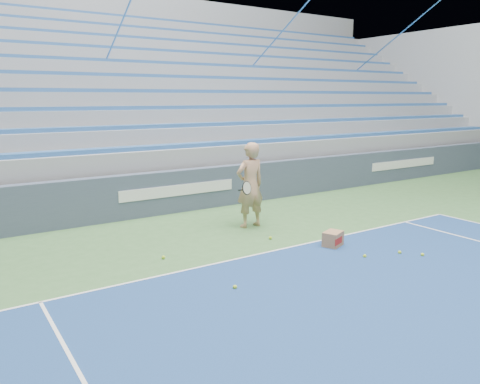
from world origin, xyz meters
name	(u,v)px	position (x,y,z in m)	size (l,w,h in m)	color
sponsor_barrier	(177,191)	(0.00, 15.88, 0.55)	(30.00, 0.32, 1.10)	#3D495E
bleachers	(105,115)	(0.00, 21.60, 2.36)	(31.00, 9.15, 7.30)	gray
tennis_player	(250,185)	(0.78, 13.62, 0.98)	(0.96, 0.85, 1.96)	tan
ball_box	(333,239)	(1.35, 11.49, 0.15)	(0.49, 0.45, 0.31)	#9A6E4A
tennis_ball_0	(163,257)	(-1.83, 12.66, 0.03)	(0.07, 0.07, 0.07)	#B4D52B
tennis_ball_1	(365,256)	(1.36, 10.65, 0.03)	(0.07, 0.07, 0.07)	#B4D52B
tennis_ball_2	(235,287)	(-1.46, 10.75, 0.03)	(0.07, 0.07, 0.07)	#B4D52B
tennis_ball_3	(400,252)	(2.09, 10.44, 0.03)	(0.07, 0.07, 0.07)	#B4D52B
tennis_ball_4	(422,255)	(2.34, 10.11, 0.03)	(0.07, 0.07, 0.07)	#B4D52B
tennis_ball_5	(270,238)	(0.58, 12.56, 0.03)	(0.07, 0.07, 0.07)	#B4D52B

